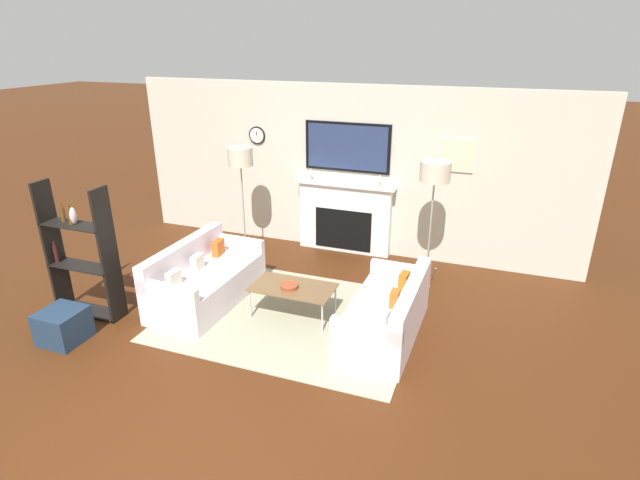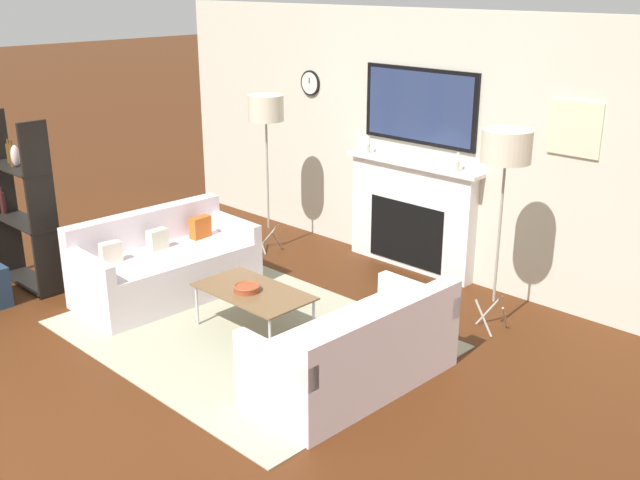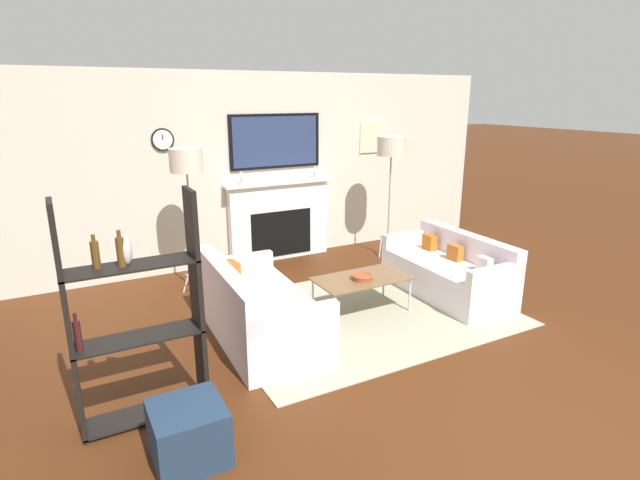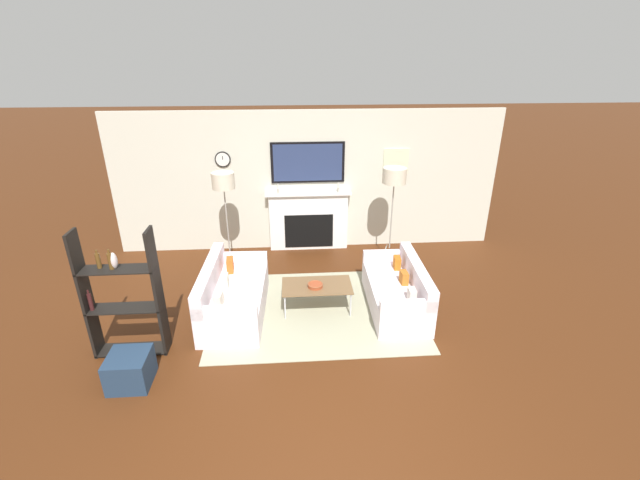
{
  "view_description": "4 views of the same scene",
  "coord_description": "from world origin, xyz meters",
  "px_view_note": "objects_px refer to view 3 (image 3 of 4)",
  "views": [
    {
      "loc": [
        2.27,
        -2.43,
        3.37
      ],
      "look_at": [
        0.28,
        3.04,
        0.98
      ],
      "focal_mm": 28.0,
      "sensor_mm": 36.0,
      "label": 1
    },
    {
      "loc": [
        4.6,
        -1.15,
        2.99
      ],
      "look_at": [
        0.22,
        3.36,
        0.77
      ],
      "focal_mm": 42.0,
      "sensor_mm": 36.0,
      "label": 2
    },
    {
      "loc": [
        -2.89,
        -1.65,
        2.38
      ],
      "look_at": [
        -0.31,
        3.12,
        0.8
      ],
      "focal_mm": 28.0,
      "sensor_mm": 36.0,
      "label": 3
    },
    {
      "loc": [
        -0.35,
        -2.9,
        3.67
      ],
      "look_at": [
        0.1,
        3.21,
        0.95
      ],
      "focal_mm": 24.0,
      "sensor_mm": 36.0,
      "label": 4
    }
  ],
  "objects_px": {
    "coffee_table": "(362,280)",
    "shelf_unit": "(135,316)",
    "couch_left": "(257,312)",
    "floor_lamp_right": "(391,148)",
    "decorative_bowl": "(362,277)",
    "floor_lamp_left": "(186,162)",
    "couch_right": "(449,272)",
    "ottoman": "(189,433)"
  },
  "relations": [
    {
      "from": "coffee_table",
      "to": "shelf_unit",
      "type": "height_order",
      "value": "shelf_unit"
    },
    {
      "from": "couch_left",
      "to": "shelf_unit",
      "type": "height_order",
      "value": "shelf_unit"
    },
    {
      "from": "floor_lamp_right",
      "to": "shelf_unit",
      "type": "distance_m",
      "value": 4.71
    },
    {
      "from": "decorative_bowl",
      "to": "floor_lamp_right",
      "type": "bearing_deg",
      "value": 46.6
    },
    {
      "from": "floor_lamp_left",
      "to": "coffee_table",
      "type": "bearing_deg",
      "value": -45.64
    },
    {
      "from": "couch_left",
      "to": "couch_right",
      "type": "bearing_deg",
      "value": -0.06
    },
    {
      "from": "couch_right",
      "to": "ottoman",
      "type": "height_order",
      "value": "couch_right"
    },
    {
      "from": "couch_left",
      "to": "floor_lamp_left",
      "type": "relative_size",
      "value": 0.98
    },
    {
      "from": "floor_lamp_right",
      "to": "couch_left",
      "type": "bearing_deg",
      "value": -150.03
    },
    {
      "from": "shelf_unit",
      "to": "ottoman",
      "type": "relative_size",
      "value": 3.65
    },
    {
      "from": "couch_left",
      "to": "couch_right",
      "type": "xyz_separation_m",
      "value": [
        2.52,
        -0.0,
        -0.02
      ]
    },
    {
      "from": "coffee_table",
      "to": "floor_lamp_left",
      "type": "relative_size",
      "value": 0.59
    },
    {
      "from": "coffee_table",
      "to": "floor_lamp_right",
      "type": "distance_m",
      "value": 2.47
    },
    {
      "from": "couch_left",
      "to": "floor_lamp_right",
      "type": "height_order",
      "value": "floor_lamp_right"
    },
    {
      "from": "coffee_table",
      "to": "ottoman",
      "type": "bearing_deg",
      "value": -147.77
    },
    {
      "from": "decorative_bowl",
      "to": "shelf_unit",
      "type": "relative_size",
      "value": 0.13
    },
    {
      "from": "floor_lamp_right",
      "to": "ottoman",
      "type": "relative_size",
      "value": 3.81
    },
    {
      "from": "decorative_bowl",
      "to": "shelf_unit",
      "type": "bearing_deg",
      "value": -162.15
    },
    {
      "from": "floor_lamp_left",
      "to": "ottoman",
      "type": "xyz_separation_m",
      "value": [
        -0.83,
        -3.0,
        -1.42
      ]
    },
    {
      "from": "coffee_table",
      "to": "decorative_bowl",
      "type": "xyz_separation_m",
      "value": [
        -0.03,
        -0.05,
        0.06
      ]
    },
    {
      "from": "couch_left",
      "to": "decorative_bowl",
      "type": "relative_size",
      "value": 7.5
    },
    {
      "from": "couch_left",
      "to": "shelf_unit",
      "type": "bearing_deg",
      "value": -147.12
    },
    {
      "from": "couch_left",
      "to": "floor_lamp_right",
      "type": "distance_m",
      "value": 3.44
    },
    {
      "from": "couch_right",
      "to": "ottoman",
      "type": "relative_size",
      "value": 3.54
    },
    {
      "from": "couch_right",
      "to": "decorative_bowl",
      "type": "xyz_separation_m",
      "value": [
        -1.27,
        0.0,
        0.17
      ]
    },
    {
      "from": "decorative_bowl",
      "to": "floor_lamp_left",
      "type": "bearing_deg",
      "value": 132.93
    },
    {
      "from": "couch_right",
      "to": "decorative_bowl",
      "type": "bearing_deg",
      "value": 179.82
    },
    {
      "from": "decorative_bowl",
      "to": "ottoman",
      "type": "bearing_deg",
      "value": -148.33
    },
    {
      "from": "floor_lamp_left",
      "to": "shelf_unit",
      "type": "bearing_deg",
      "value": -113.05
    },
    {
      "from": "decorative_bowl",
      "to": "ottoman",
      "type": "xyz_separation_m",
      "value": [
        -2.3,
        -1.42,
        -0.24
      ]
    },
    {
      "from": "couch_right",
      "to": "decorative_bowl",
      "type": "distance_m",
      "value": 1.28
    },
    {
      "from": "ottoman",
      "to": "decorative_bowl",
      "type": "bearing_deg",
      "value": 31.67
    },
    {
      "from": "floor_lamp_left",
      "to": "floor_lamp_right",
      "type": "xyz_separation_m",
      "value": [
        2.97,
        0.0,
        0.03
      ]
    },
    {
      "from": "coffee_table",
      "to": "floor_lamp_right",
      "type": "relative_size",
      "value": 0.58
    },
    {
      "from": "floor_lamp_left",
      "to": "ottoman",
      "type": "bearing_deg",
      "value": -105.44
    },
    {
      "from": "decorative_bowl",
      "to": "floor_lamp_right",
      "type": "height_order",
      "value": "floor_lamp_right"
    },
    {
      "from": "couch_left",
      "to": "ottoman",
      "type": "xyz_separation_m",
      "value": [
        -1.05,
        -1.42,
        -0.09
      ]
    },
    {
      "from": "coffee_table",
      "to": "ottoman",
      "type": "relative_size",
      "value": 2.22
    },
    {
      "from": "couch_left",
      "to": "couch_right",
      "type": "height_order",
      "value": "couch_left"
    },
    {
      "from": "decorative_bowl",
      "to": "couch_left",
      "type": "bearing_deg",
      "value": -179.93
    },
    {
      "from": "coffee_table",
      "to": "ottoman",
      "type": "distance_m",
      "value": 2.76
    },
    {
      "from": "shelf_unit",
      "to": "decorative_bowl",
      "type": "bearing_deg",
      "value": 17.85
    }
  ]
}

